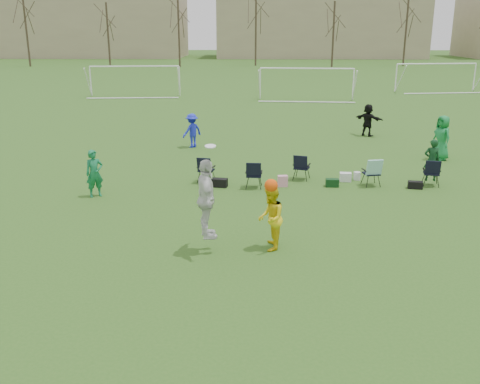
{
  "coord_description": "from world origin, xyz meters",
  "views": [
    {
      "loc": [
        -0.04,
        -10.81,
        5.45
      ],
      "look_at": [
        -0.42,
        2.82,
        1.25
      ],
      "focal_mm": 40.0,
      "sensor_mm": 36.0,
      "label": 1
    }
  ],
  "objects_px": {
    "fielder_blue": "(192,131)",
    "center_contest": "(235,207)",
    "goal_right": "(436,69)",
    "goal_mid": "(307,75)",
    "fielder_green_far": "(442,138)",
    "fielder_green_near": "(94,173)",
    "goal_left": "(135,72)",
    "fielder_black": "(368,120)"
  },
  "relations": [
    {
      "from": "center_contest",
      "to": "goal_mid",
      "type": "bearing_deg",
      "value": 81.47
    },
    {
      "from": "fielder_blue",
      "to": "fielder_black",
      "type": "bearing_deg",
      "value": 154.14
    },
    {
      "from": "center_contest",
      "to": "goal_right",
      "type": "xyz_separation_m",
      "value": [
        16.53,
        36.2,
        0.75
      ]
    },
    {
      "from": "center_contest",
      "to": "goal_mid",
      "type": "xyz_separation_m",
      "value": [
        4.53,
        30.2,
        0.75
      ]
    },
    {
      "from": "center_contest",
      "to": "fielder_black",
      "type": "bearing_deg",
      "value": 67.34
    },
    {
      "from": "fielder_blue",
      "to": "fielder_green_far",
      "type": "relative_size",
      "value": 0.84
    },
    {
      "from": "fielder_blue",
      "to": "fielder_green_far",
      "type": "xyz_separation_m",
      "value": [
        10.95,
        -2.18,
        0.16
      ]
    },
    {
      "from": "goal_left",
      "to": "goal_right",
      "type": "xyz_separation_m",
      "value": [
        26.0,
        4.0,
        0.0
      ]
    },
    {
      "from": "fielder_black",
      "to": "goal_left",
      "type": "bearing_deg",
      "value": -6.44
    },
    {
      "from": "fielder_blue",
      "to": "fielder_black",
      "type": "distance_m",
      "value": 9.38
    },
    {
      "from": "fielder_green_near",
      "to": "fielder_black",
      "type": "bearing_deg",
      "value": 12.09
    },
    {
      "from": "fielder_blue",
      "to": "fielder_green_near",
      "type": "bearing_deg",
      "value": 28.14
    },
    {
      "from": "fielder_green_far",
      "to": "goal_right",
      "type": "distance_m",
      "value": 27.35
    },
    {
      "from": "fielder_blue",
      "to": "goal_mid",
      "type": "xyz_separation_m",
      "value": [
        7.0,
        17.94,
        1.12
      ]
    },
    {
      "from": "fielder_green_near",
      "to": "fielder_green_far",
      "type": "height_order",
      "value": "fielder_green_far"
    },
    {
      "from": "fielder_blue",
      "to": "center_contest",
      "type": "bearing_deg",
      "value": 56.48
    },
    {
      "from": "fielder_green_near",
      "to": "goal_left",
      "type": "relative_size",
      "value": 0.22
    },
    {
      "from": "fielder_green_far",
      "to": "fielder_blue",
      "type": "bearing_deg",
      "value": -125.7
    },
    {
      "from": "fielder_green_near",
      "to": "center_contest",
      "type": "bearing_deg",
      "value": -74.46
    },
    {
      "from": "fielder_green_near",
      "to": "center_contest",
      "type": "distance_m",
      "value": 6.59
    },
    {
      "from": "center_contest",
      "to": "fielder_blue",
      "type": "bearing_deg",
      "value": 101.41
    },
    {
      "from": "goal_mid",
      "to": "goal_right",
      "type": "bearing_deg",
      "value": 30.57
    },
    {
      "from": "fielder_blue",
      "to": "goal_right",
      "type": "distance_m",
      "value": 30.59
    },
    {
      "from": "goal_left",
      "to": "fielder_green_far",
      "type": "bearing_deg",
      "value": -55.94
    },
    {
      "from": "center_contest",
      "to": "goal_mid",
      "type": "distance_m",
      "value": 30.54
    },
    {
      "from": "goal_left",
      "to": "goal_mid",
      "type": "relative_size",
      "value": 1.0
    },
    {
      "from": "fielder_blue",
      "to": "goal_right",
      "type": "relative_size",
      "value": 0.22
    },
    {
      "from": "fielder_green_near",
      "to": "goal_mid",
      "type": "distance_m",
      "value": 27.43
    },
    {
      "from": "goal_mid",
      "to": "fielder_blue",
      "type": "bearing_deg",
      "value": -107.32
    },
    {
      "from": "goal_mid",
      "to": "goal_right",
      "type": "relative_size",
      "value": 1.01
    },
    {
      "from": "fielder_green_near",
      "to": "goal_left",
      "type": "height_order",
      "value": "goal_left"
    },
    {
      "from": "fielder_green_near",
      "to": "fielder_black",
      "type": "xyz_separation_m",
      "value": [
        11.25,
        10.87,
        0.03
      ]
    },
    {
      "from": "goal_left",
      "to": "goal_right",
      "type": "distance_m",
      "value": 26.31
    },
    {
      "from": "center_contest",
      "to": "goal_left",
      "type": "bearing_deg",
      "value": 106.39
    },
    {
      "from": "fielder_green_near",
      "to": "fielder_green_far",
      "type": "xyz_separation_m",
      "value": [
        13.33,
        5.63,
        0.16
      ]
    },
    {
      "from": "goal_right",
      "to": "goal_mid",
      "type": "bearing_deg",
      "value": -161.43
    },
    {
      "from": "fielder_green_far",
      "to": "goal_left",
      "type": "bearing_deg",
      "value": -165.4
    },
    {
      "from": "fielder_green_near",
      "to": "fielder_blue",
      "type": "xyz_separation_m",
      "value": [
        2.38,
        7.81,
        0.0
      ]
    },
    {
      "from": "fielder_green_near",
      "to": "fielder_black",
      "type": "relative_size",
      "value": 0.96
    },
    {
      "from": "goal_right",
      "to": "fielder_green_far",
      "type": "bearing_deg",
      "value": -115.13
    },
    {
      "from": "goal_right",
      "to": "fielder_green_near",
      "type": "bearing_deg",
      "value": -131.95
    },
    {
      "from": "goal_mid",
      "to": "fielder_black",
      "type": "bearing_deg",
      "value": -78.84
    }
  ]
}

